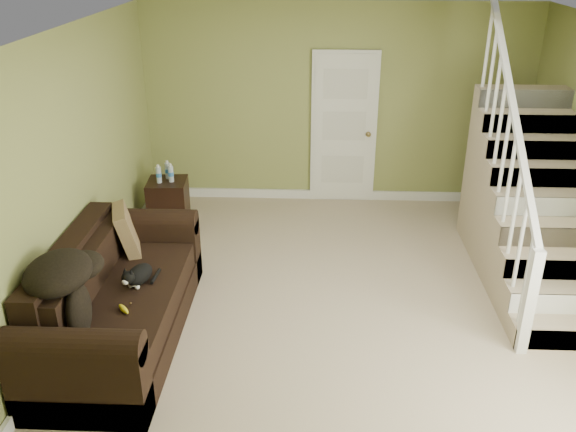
# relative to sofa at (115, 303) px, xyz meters

# --- Properties ---
(floor) EXTENTS (5.00, 5.50, 0.01)m
(floor) POSITION_rel_sofa_xyz_m (2.02, 0.56, -0.35)
(floor) COLOR tan
(floor) RESTS_ON ground
(ceiling) EXTENTS (5.00, 5.50, 0.01)m
(ceiling) POSITION_rel_sofa_xyz_m (2.02, 0.56, 2.25)
(ceiling) COLOR white
(ceiling) RESTS_ON wall_back
(wall_back) EXTENTS (5.00, 0.04, 2.60)m
(wall_back) POSITION_rel_sofa_xyz_m (2.02, 3.31, 0.95)
(wall_back) COLOR #89914E
(wall_back) RESTS_ON floor
(wall_front) EXTENTS (5.00, 0.04, 2.60)m
(wall_front) POSITION_rel_sofa_xyz_m (2.02, -2.19, 0.95)
(wall_front) COLOR #89914E
(wall_front) RESTS_ON floor
(wall_left) EXTENTS (0.04, 5.50, 2.60)m
(wall_left) POSITION_rel_sofa_xyz_m (-0.48, 0.56, 0.95)
(wall_left) COLOR #89914E
(wall_left) RESTS_ON floor
(baseboard_back) EXTENTS (5.00, 0.04, 0.12)m
(baseboard_back) POSITION_rel_sofa_xyz_m (2.02, 3.28, -0.29)
(baseboard_back) COLOR white
(baseboard_back) RESTS_ON floor
(baseboard_left) EXTENTS (0.04, 5.50, 0.12)m
(baseboard_left) POSITION_rel_sofa_xyz_m (-0.45, 0.56, -0.29)
(baseboard_left) COLOR white
(baseboard_left) RESTS_ON floor
(door) EXTENTS (0.86, 0.12, 2.02)m
(door) POSITION_rel_sofa_xyz_m (2.12, 3.27, 0.65)
(door) COLOR white
(door) RESTS_ON floor
(staircase) EXTENTS (1.00, 2.51, 2.82)m
(staircase) POSITION_rel_sofa_xyz_m (4.02, 1.53, 0.29)
(staircase) COLOR tan
(staircase) RESTS_ON floor
(sofa) EXTENTS (1.01, 2.34, 0.93)m
(sofa) POSITION_rel_sofa_xyz_m (0.00, 0.00, 0.00)
(sofa) COLOR black
(sofa) RESTS_ON floor
(side_table) EXTENTS (0.50, 0.50, 0.79)m
(side_table) POSITION_rel_sofa_xyz_m (-0.07, 2.41, -0.06)
(side_table) COLOR black
(side_table) RESTS_ON floor
(cat) EXTENTS (0.27, 0.48, 0.23)m
(cat) POSITION_rel_sofa_xyz_m (0.22, 0.08, 0.24)
(cat) COLOR black
(cat) RESTS_ON sofa
(banana) EXTENTS (0.14, 0.15, 0.05)m
(banana) POSITION_rel_sofa_xyz_m (0.20, -0.35, 0.17)
(banana) COLOR yellow
(banana) RESTS_ON sofa
(throw_pillow) EXTENTS (0.36, 0.52, 0.48)m
(throw_pillow) POSITION_rel_sofa_xyz_m (-0.07, 0.73, 0.35)
(throw_pillow) COLOR #442D1B
(throw_pillow) RESTS_ON sofa
(throw_blanket) EXTENTS (0.63, 0.74, 0.27)m
(throw_blanket) POSITION_rel_sofa_xyz_m (-0.21, -0.53, 0.61)
(throw_blanket) COLOR black
(throw_blanket) RESTS_ON sofa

